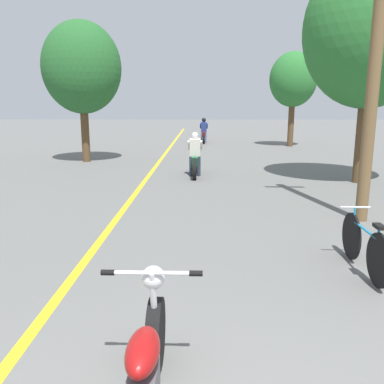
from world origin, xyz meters
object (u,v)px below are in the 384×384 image
roadside_tree_left (82,68)px  motorcycle_rider_lead (195,160)px  roadside_tree_right_near (371,31)px  roadside_tree_right_far (293,80)px  motorcycle_rider_far (204,133)px  bicycle_parked (364,245)px  utility_pole (378,24)px  motorcycle_foreground (145,373)px

roadside_tree_left → motorcycle_rider_lead: 6.40m
roadside_tree_right_near → roadside_tree_left: (-9.43, 4.28, -0.62)m
roadside_tree_right_far → roadside_tree_left: (-9.62, -6.33, 0.12)m
roadside_tree_right_far → roadside_tree_left: 11.51m
motorcycle_rider_far → bicycle_parked: motorcycle_rider_far is taller
utility_pole → bicycle_parked: 4.36m
motorcycle_rider_lead → bicycle_parked: (2.51, -7.72, -0.15)m
roadside_tree_right_far → motorcycle_rider_lead: size_ratio=2.49×
bicycle_parked → motorcycle_foreground: bearing=-133.1°
motorcycle_rider_lead → bicycle_parked: bearing=-72.0°
roadside_tree_right_far → bicycle_parked: roadside_tree_right_far is taller
roadside_tree_right_far → motorcycle_foreground: roadside_tree_right_far is taller
roadside_tree_right_far → motorcycle_rider_far: roadside_tree_right_far is taller
motorcycle_rider_lead → roadside_tree_right_near: bearing=-11.6°
utility_pole → roadside_tree_right_near: (1.45, 4.11, 0.56)m
utility_pole → motorcycle_rider_lead: 6.98m
utility_pole → motorcycle_foreground: (-3.65, -5.47, -3.33)m
roadside_tree_left → roadside_tree_right_near: bearing=-24.4°
roadside_tree_left → motorcycle_rider_far: roadside_tree_left is taller
motorcycle_foreground → roadside_tree_left: bearing=107.4°
roadside_tree_right_far → motorcycle_foreground: bearing=-104.7°
roadside_tree_right_far → motorcycle_rider_lead: (-5.11, -9.60, -3.03)m
roadside_tree_right_far → motorcycle_rider_far: bearing=157.6°
utility_pole → roadside_tree_right_far: 14.81m
roadside_tree_right_near → motorcycle_rider_far: bearing=110.1°
roadside_tree_left → motorcycle_foreground: size_ratio=2.57×
roadside_tree_right_near → motorcycle_rider_lead: 6.29m
motorcycle_rider_lead → motorcycle_rider_far: bearing=88.4°
roadside_tree_right_near → roadside_tree_left: size_ratio=1.18×
motorcycle_foreground → bicycle_parked: motorcycle_foreground is taller
roadside_tree_right_far → bicycle_parked: (-2.60, -17.32, -3.18)m
roadside_tree_right_near → bicycle_parked: bearing=-109.8°
utility_pole → roadside_tree_right_near: size_ratio=1.13×
roadside_tree_right_far → motorcycle_rider_lead: roadside_tree_right_far is taller
motorcycle_rider_lead → bicycle_parked: motorcycle_rider_lead is taller
roadside_tree_right_near → bicycle_parked: (-2.41, -6.71, -3.92)m
bicycle_parked → roadside_tree_right_near: bearing=70.2°
roadside_tree_right_near → motorcycle_foreground: size_ratio=3.04×
utility_pole → motorcycle_rider_far: utility_pole is taller
roadside_tree_right_near → motorcycle_foreground: (-5.10, -9.58, -3.89)m
motorcycle_rider_lead → motorcycle_foreground: bearing=-90.9°
motorcycle_foreground → motorcycle_rider_far: size_ratio=0.99×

